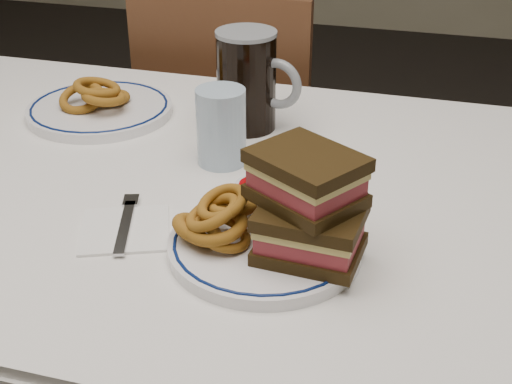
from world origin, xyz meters
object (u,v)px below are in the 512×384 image
(main_plate, at_px, (265,245))
(beer_mug, at_px, (248,80))
(far_plate, at_px, (100,109))
(chair_far, at_px, (235,146))
(reuben_sandwich, at_px, (308,206))

(main_plate, height_order, beer_mug, beer_mug)
(main_plate, bearing_deg, far_plate, 139.31)
(chair_far, relative_size, far_plate, 3.44)
(far_plate, bearing_deg, reuben_sandwich, -37.66)
(main_plate, xyz_separation_m, beer_mug, (-0.13, 0.37, 0.08))
(beer_mug, bearing_deg, far_plate, -176.13)
(beer_mug, bearing_deg, chair_far, 110.64)
(main_plate, relative_size, reuben_sandwich, 1.56)
(chair_far, distance_m, far_plate, 0.56)
(beer_mug, relative_size, far_plate, 0.66)
(reuben_sandwich, distance_m, beer_mug, 0.42)
(chair_far, relative_size, beer_mug, 5.24)
(reuben_sandwich, relative_size, far_plate, 0.60)
(chair_far, bearing_deg, beer_mug, -69.36)
(chair_far, height_order, reuben_sandwich, reuben_sandwich)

